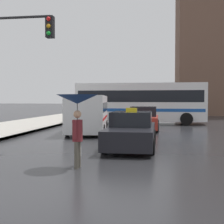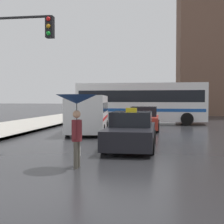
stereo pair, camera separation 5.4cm
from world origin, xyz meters
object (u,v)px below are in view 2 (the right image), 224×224
(taxi, at_px, (131,131))
(city_bus, at_px, (141,101))
(sedan_red, at_px, (144,119))
(ambulance_van, at_px, (88,112))
(pedestrian_with_umbrella, at_px, (77,107))

(taxi, distance_m, city_bus, 12.89)
(taxi, relative_size, sedan_red, 1.14)
(ambulance_van, bearing_deg, city_bus, -115.59)
(sedan_red, xyz_separation_m, city_bus, (-0.54, 5.46, 1.13))
(taxi, xyz_separation_m, city_bus, (-0.41, 12.84, 1.14))
(ambulance_van, height_order, pedestrian_with_umbrella, ambulance_van)
(sedan_red, bearing_deg, city_bus, -84.32)
(sedan_red, relative_size, city_bus, 0.41)
(city_bus, height_order, pedestrian_with_umbrella, city_bus)
(city_bus, bearing_deg, taxi, 2.92)
(sedan_red, xyz_separation_m, ambulance_van, (-3.12, -2.21, 0.53))
(ambulance_van, relative_size, pedestrian_with_umbrella, 2.66)
(pedestrian_with_umbrella, bearing_deg, taxi, -14.32)
(city_bus, xyz_separation_m, pedestrian_with_umbrella, (-0.77, -16.86, -0.07))
(sedan_red, height_order, city_bus, city_bus)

